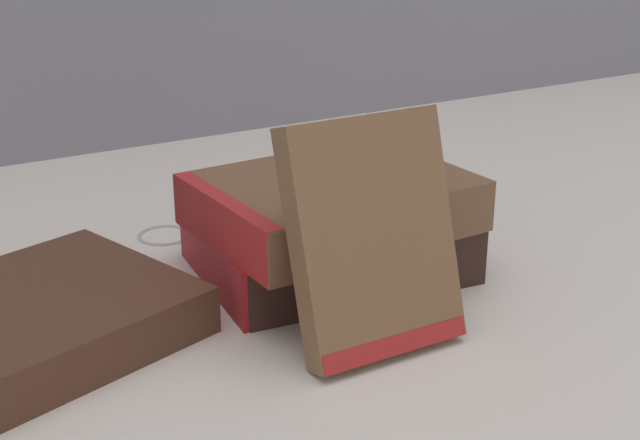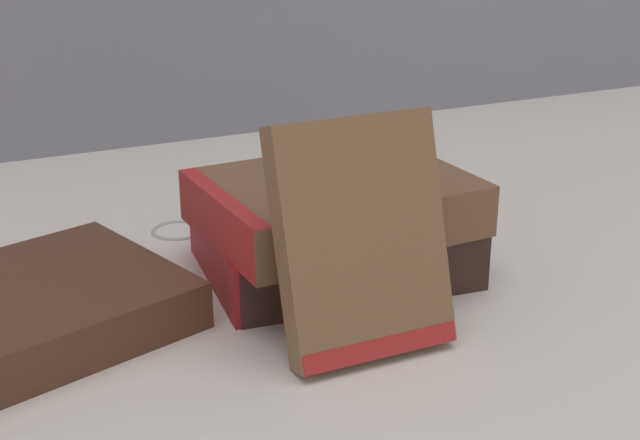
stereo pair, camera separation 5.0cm
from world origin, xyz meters
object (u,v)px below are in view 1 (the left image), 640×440
Objects in this scene: book_flat_top at (326,204)px; pocket_watch at (384,166)px; reading_glasses at (197,230)px; book_flat_bottom at (319,245)px; book_leaning_front at (374,244)px.

pocket_watch reaches higher than book_flat_top.
pocket_watch is 0.18m from reading_glasses.
reading_glasses is at bearing 105.23° from book_flat_top.
book_leaning_front reaches higher than book_flat_bottom.
book_flat_bottom is at bearing 76.47° from book_leaning_front.
book_flat_top is 3.32× the size of pocket_watch.
book_leaning_front is (-0.02, -0.09, 0.01)m from book_flat_top.
book_flat_top is 1.30× the size of book_leaning_front.
reading_glasses is at bearing 122.90° from pocket_watch.
pocket_watch is (0.04, -0.02, 0.06)m from book_flat_bottom.
pocket_watch is at bearing -6.39° from book_flat_top.
reading_glasses is (-0.04, 0.13, -0.06)m from book_flat_top.
book_flat_top is at bearing 76.62° from book_leaning_front.
book_flat_bottom is 0.12m from book_leaning_front.
book_flat_bottom is at bearing -56.49° from reading_glasses.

